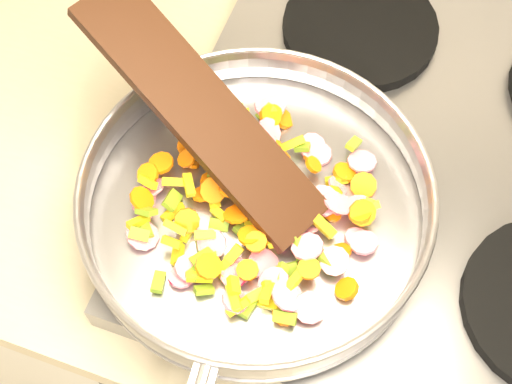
% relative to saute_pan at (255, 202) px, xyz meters
% --- Properties ---
extents(cooktop, '(0.60, 0.60, 0.04)m').
position_rel_saute_pan_xyz_m(cooktop, '(0.17, 0.15, -0.06)').
color(cooktop, '#939399').
rests_on(cooktop, counter_top).
extents(grate_fl, '(0.19, 0.19, 0.02)m').
position_rel_saute_pan_xyz_m(grate_fl, '(0.03, 0.01, -0.04)').
color(grate_fl, black).
rests_on(grate_fl, cooktop).
extents(grate_bl, '(0.19, 0.19, 0.02)m').
position_rel_saute_pan_xyz_m(grate_bl, '(0.03, 0.29, -0.04)').
color(grate_bl, black).
rests_on(grate_bl, cooktop).
extents(saute_pan, '(0.39, 0.56, 0.05)m').
position_rel_saute_pan_xyz_m(saute_pan, '(0.00, 0.00, 0.00)').
color(saute_pan, '#9E9EA5').
rests_on(saute_pan, grate_fl).
extents(vegetable_heap, '(0.27, 0.26, 0.04)m').
position_rel_saute_pan_xyz_m(vegetable_heap, '(0.00, 0.00, -0.01)').
color(vegetable_heap, yellow).
rests_on(vegetable_heap, saute_pan).
extents(wooden_spatula, '(0.30, 0.19, 0.13)m').
position_rel_saute_pan_xyz_m(wooden_spatula, '(-0.07, 0.05, 0.05)').
color(wooden_spatula, black).
rests_on(wooden_spatula, saute_pan).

